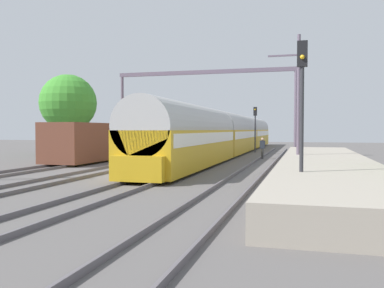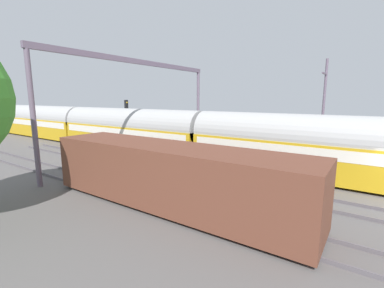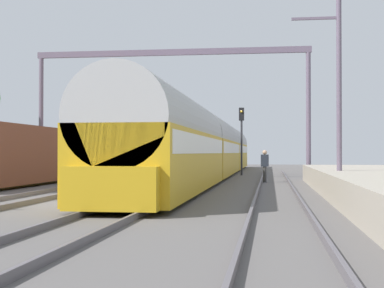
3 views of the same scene
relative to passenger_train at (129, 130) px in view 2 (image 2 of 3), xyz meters
name	(u,v)px [view 2 (image 2 of 3)]	position (x,y,z in m)	size (l,w,h in m)	color
platform	(362,154)	(7.96, -18.55, -1.52)	(4.40, 28.00, 0.90)	#A39989
passenger_train	(129,130)	(0.00, 0.00, 0.00)	(2.93, 49.20, 3.82)	gold
freight_car	(170,175)	(-8.29, -11.65, -0.50)	(2.80, 13.00, 2.70)	brown
person_crossing	(214,141)	(3.62, -7.14, -0.94)	(0.42, 0.28, 1.73)	#363636
railway_signal_far	(127,116)	(1.92, 2.43, 1.09)	(0.36, 0.30, 4.75)	#2D2D33
catenary_gantry	(141,85)	(-2.07, -3.78, 3.95)	(16.83, 0.28, 7.86)	slate
catenary_pole_east_mid	(323,108)	(6.50, -15.61, 2.18)	(1.90, 0.20, 8.00)	slate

